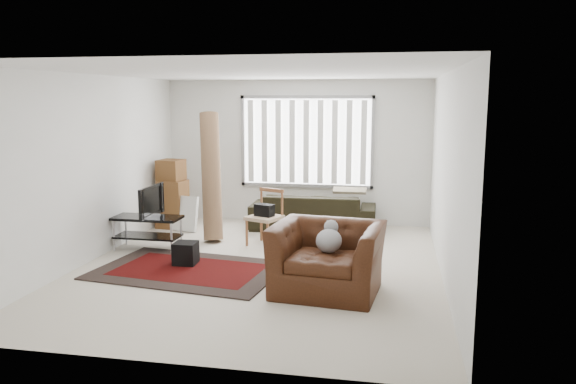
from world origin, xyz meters
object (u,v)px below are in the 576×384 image
Objects in this scene: armchair at (328,253)px; tv_stand at (148,226)px; moving_boxes at (173,196)px; side_chair at (265,215)px; sofa at (313,206)px.

tv_stand is at bearing 160.89° from armchair.
side_chair is at bearing -24.71° from moving_boxes.
sofa is 1.58× the size of armchair.
tv_stand is 0.74× the size of armchair.
tv_stand is at bearing 36.88° from sofa.
moving_boxes is at bearing 97.46° from tv_stand.
tv_stand is 3.00m from sofa.
armchair is (0.65, -3.28, 0.06)m from sofa.
tv_stand is 1.17× the size of side_chair.
tv_stand is 1.86m from side_chair.
tv_stand is 3.33m from armchair.
side_chair is (1.75, 0.62, 0.12)m from tv_stand.
side_chair is 2.40m from armchair.
tv_stand is 0.47× the size of sofa.
side_chair is 0.64× the size of armchair.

